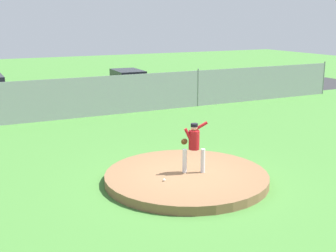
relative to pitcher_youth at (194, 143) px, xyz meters
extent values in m
plane|color=#427A33|center=(-0.21, 6.04, -1.18)|extent=(80.00, 80.00, 0.00)
cube|color=#2B2B2D|center=(-0.21, 14.54, -1.18)|extent=(44.00, 7.00, 0.01)
cylinder|color=brown|center=(-0.21, 0.04, -1.05)|extent=(4.86, 4.86, 0.26)
cylinder|color=silver|center=(-0.24, 0.11, -0.56)|extent=(0.13, 0.13, 0.72)
cylinder|color=silver|center=(0.26, -0.11, -0.56)|extent=(0.13, 0.13, 0.72)
cylinder|color=maroon|center=(0.01, 0.00, 0.08)|extent=(0.32, 0.32, 0.56)
cylinder|color=maroon|center=(0.19, 0.00, 0.46)|extent=(0.49, 0.29, 0.34)
cylinder|color=maroon|center=(-0.17, 0.00, 0.23)|extent=(0.29, 0.20, 0.46)
ellipsoid|color=#4C2D14|center=(-0.29, 0.05, 0.06)|extent=(0.20, 0.12, 0.18)
sphere|color=tan|center=(0.01, 0.00, 0.46)|extent=(0.20, 0.20, 0.20)
cylinder|color=black|center=(0.01, 0.00, 0.53)|extent=(0.21, 0.21, 0.09)
sphere|color=white|center=(-1.10, -0.27, -0.88)|extent=(0.07, 0.07, 0.07)
cube|color=gray|center=(-0.21, 10.04, -0.19)|extent=(31.14, 0.03, 1.98)
cylinder|color=slate|center=(6.01, 10.04, -0.14)|extent=(0.07, 0.07, 2.08)
cylinder|color=slate|center=(15.36, 10.04, -0.14)|extent=(0.07, 0.07, 2.08)
cube|color=#232328|center=(3.76, 14.83, -0.53)|extent=(1.96, 4.55, 0.67)
cube|color=black|center=(3.76, 14.83, 0.13)|extent=(1.73, 2.53, 0.65)
cylinder|color=black|center=(3.83, 16.22, -0.86)|extent=(1.85, 0.72, 0.64)
cylinder|color=black|center=(3.70, 13.44, -0.86)|extent=(1.85, 0.72, 0.64)
cone|color=orange|center=(6.71, 12.84, -0.90)|extent=(0.32, 0.32, 0.55)
cube|color=black|center=(6.71, 12.84, -1.16)|extent=(0.40, 0.40, 0.03)
camera|label=1|loc=(-6.27, -10.87, 3.55)|focal=47.34mm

